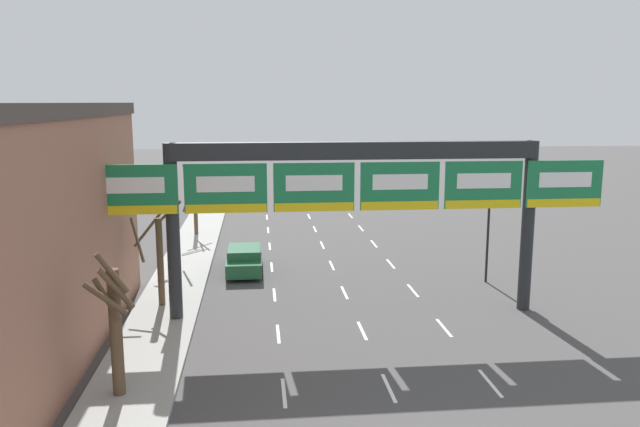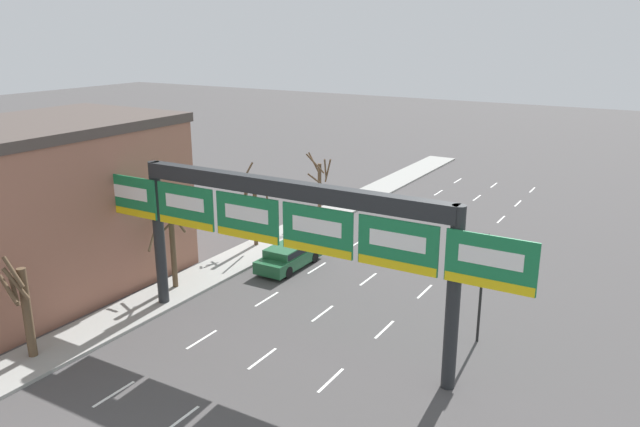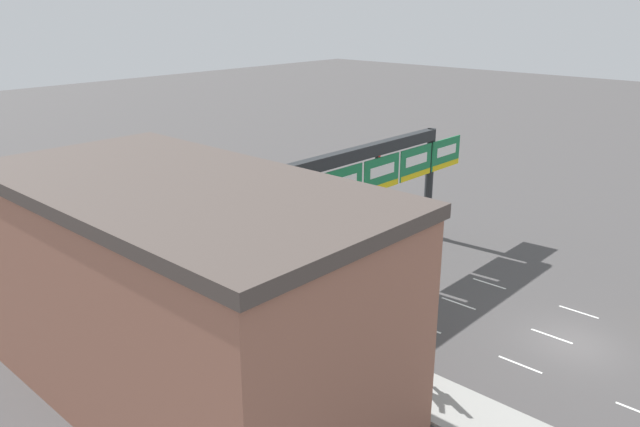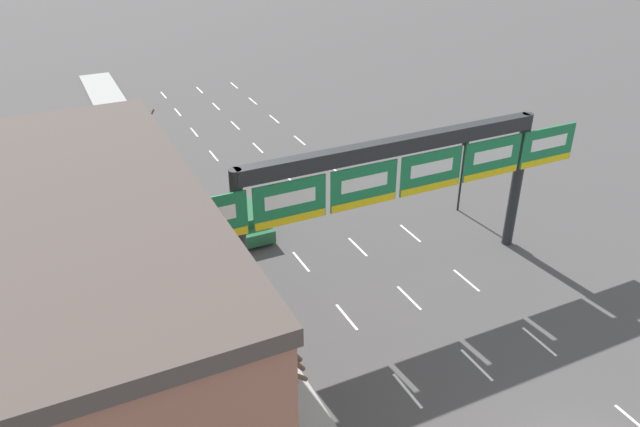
{
  "view_description": "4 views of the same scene",
  "coord_description": "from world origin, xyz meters",
  "px_view_note": "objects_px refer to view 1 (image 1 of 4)",
  "views": [
    {
      "loc": [
        -4.01,
        -12.0,
        8.86
      ],
      "look_at": [
        -1.38,
        13.82,
        4.21
      ],
      "focal_mm": 35.0,
      "sensor_mm": 36.0,
      "label": 1
    },
    {
      "loc": [
        13.91,
        -7.82,
        13.27
      ],
      "look_at": [
        -0.55,
        16.69,
        4.81
      ],
      "focal_mm": 35.0,
      "sensor_mm": 36.0,
      "label": 2
    },
    {
      "loc": [
        -26.52,
        -8.51,
        14.9
      ],
      "look_at": [
        -2.47,
        13.57,
        3.86
      ],
      "focal_mm": 35.0,
      "sensor_mm": 36.0,
      "label": 3
    },
    {
      "loc": [
        -13.98,
        -8.49,
        17.5
      ],
      "look_at": [
        -2.27,
        15.91,
        2.62
      ],
      "focal_mm": 35.0,
      "sensor_mm": 36.0,
      "label": 4
    }
  ],
  "objects_px": {
    "traffic_light_near_gantry": "(489,212)",
    "tree_bare_second": "(196,198)",
    "sign_gantry": "(356,184)",
    "car_green": "(244,258)",
    "tree_bare_third": "(115,323)",
    "tree_bare_furthest": "(174,215)",
    "tree_bare_closest": "(158,252)"
  },
  "relations": [
    {
      "from": "tree_bare_second",
      "to": "tree_bare_third",
      "type": "height_order",
      "value": "tree_bare_second"
    },
    {
      "from": "sign_gantry",
      "to": "car_green",
      "type": "bearing_deg",
      "value": 122.67
    },
    {
      "from": "car_green",
      "to": "tree_bare_furthest",
      "type": "distance_m",
      "value": 4.76
    },
    {
      "from": "tree_bare_third",
      "to": "tree_bare_furthest",
      "type": "xyz_separation_m",
      "value": [
        -0.31,
        16.18,
        0.31
      ]
    },
    {
      "from": "car_green",
      "to": "traffic_light_near_gantry",
      "type": "height_order",
      "value": "traffic_light_near_gantry"
    },
    {
      "from": "tree_bare_closest",
      "to": "tree_bare_third",
      "type": "height_order",
      "value": "tree_bare_closest"
    },
    {
      "from": "traffic_light_near_gantry",
      "to": "tree_bare_third",
      "type": "relative_size",
      "value": 1.11
    },
    {
      "from": "sign_gantry",
      "to": "tree_bare_third",
      "type": "relative_size",
      "value": 4.58
    },
    {
      "from": "traffic_light_near_gantry",
      "to": "tree_bare_second",
      "type": "height_order",
      "value": "traffic_light_near_gantry"
    },
    {
      "from": "car_green",
      "to": "tree_bare_third",
      "type": "distance_m",
      "value": 14.71
    },
    {
      "from": "car_green",
      "to": "tree_bare_furthest",
      "type": "bearing_deg",
      "value": 152.46
    },
    {
      "from": "tree_bare_furthest",
      "to": "sign_gantry",
      "type": "bearing_deg",
      "value": -47.63
    },
    {
      "from": "tree_bare_closest",
      "to": "tree_bare_second",
      "type": "bearing_deg",
      "value": 89.07
    },
    {
      "from": "sign_gantry",
      "to": "tree_bare_second",
      "type": "relative_size",
      "value": 4.35
    },
    {
      "from": "traffic_light_near_gantry",
      "to": "tree_bare_closest",
      "type": "height_order",
      "value": "traffic_light_near_gantry"
    },
    {
      "from": "tree_bare_third",
      "to": "tree_bare_second",
      "type": "bearing_deg",
      "value": 89.47
    },
    {
      "from": "tree_bare_closest",
      "to": "tree_bare_second",
      "type": "xyz_separation_m",
      "value": [
        0.24,
        14.73,
        0.12
      ]
    },
    {
      "from": "car_green",
      "to": "tree_bare_second",
      "type": "distance_m",
      "value": 9.92
    },
    {
      "from": "traffic_light_near_gantry",
      "to": "tree_bare_closest",
      "type": "relative_size",
      "value": 1.1
    },
    {
      "from": "tree_bare_second",
      "to": "tree_bare_furthest",
      "type": "relative_size",
      "value": 0.93
    },
    {
      "from": "car_green",
      "to": "tree_bare_third",
      "type": "height_order",
      "value": "tree_bare_third"
    },
    {
      "from": "sign_gantry",
      "to": "tree_bare_closest",
      "type": "distance_m",
      "value": 9.03
    },
    {
      "from": "traffic_light_near_gantry",
      "to": "tree_bare_second",
      "type": "distance_m",
      "value": 19.7
    },
    {
      "from": "car_green",
      "to": "tree_bare_second",
      "type": "relative_size",
      "value": 0.98
    },
    {
      "from": "car_green",
      "to": "tree_bare_closest",
      "type": "height_order",
      "value": "tree_bare_closest"
    },
    {
      "from": "sign_gantry",
      "to": "tree_bare_furthest",
      "type": "bearing_deg",
      "value": 132.37
    },
    {
      "from": "traffic_light_near_gantry",
      "to": "tree_bare_furthest",
      "type": "height_order",
      "value": "tree_bare_furthest"
    },
    {
      "from": "car_green",
      "to": "tree_bare_furthest",
      "type": "height_order",
      "value": "tree_bare_furthest"
    },
    {
      "from": "car_green",
      "to": "traffic_light_near_gantry",
      "type": "relative_size",
      "value": 0.93
    },
    {
      "from": "traffic_light_near_gantry",
      "to": "tree_bare_third",
      "type": "distance_m",
      "value": 19.09
    },
    {
      "from": "tree_bare_closest",
      "to": "tree_bare_second",
      "type": "distance_m",
      "value": 14.73
    },
    {
      "from": "tree_bare_second",
      "to": "sign_gantry",
      "type": "bearing_deg",
      "value": -64.08
    }
  ]
}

